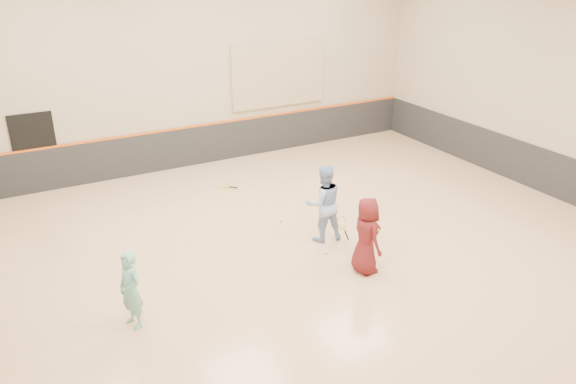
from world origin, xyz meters
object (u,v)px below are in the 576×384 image
girl (131,290)px  young_man (366,236)px  instructor (323,203)px  spare_racket (224,185)px

girl → young_man: 4.66m
young_man → instructor: bearing=5.1°
spare_racket → girl: bearing=-126.7°
young_man → spare_racket: 5.65m
instructor → young_man: bearing=100.6°
girl → instructor: bearing=85.2°
girl → spare_racket: girl is taller
girl → instructor: size_ratio=0.81×
young_man → spare_racket: bearing=12.4°
young_man → spare_racket: size_ratio=2.13×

